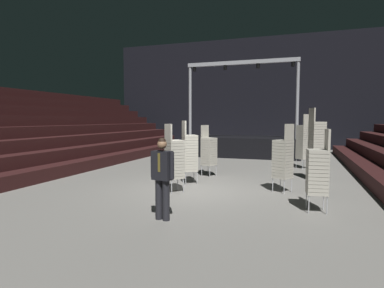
{
  "coord_description": "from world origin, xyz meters",
  "views": [
    {
      "loc": [
        2.99,
        -8.94,
        2.09
      ],
      "look_at": [
        0.13,
        -0.42,
        1.4
      ],
      "focal_mm": 29.99,
      "sensor_mm": 36.0,
      "label": 1
    }
  ],
  "objects_px": {
    "chair_stack_front_right": "(190,152)",
    "chair_stack_mid_right": "(283,158)",
    "man_with_tie": "(162,174)",
    "chair_stack_rear_right": "(318,170)",
    "chair_stack_front_left": "(303,141)",
    "chair_stack_mid_left": "(209,151)",
    "chair_stack_mid_centre": "(174,158)",
    "stage_riser": "(245,145)",
    "chair_stack_rear_left": "(317,145)"
  },
  "relations": [
    {
      "from": "chair_stack_front_right",
      "to": "chair_stack_mid_right",
      "type": "bearing_deg",
      "value": 49.08
    },
    {
      "from": "man_with_tie",
      "to": "chair_stack_rear_right",
      "type": "relative_size",
      "value": 0.91
    },
    {
      "from": "chair_stack_front_left",
      "to": "chair_stack_rear_right",
      "type": "bearing_deg",
      "value": -130.39
    },
    {
      "from": "chair_stack_mid_left",
      "to": "chair_stack_mid_centre",
      "type": "bearing_deg",
      "value": 17.88
    },
    {
      "from": "stage_riser",
      "to": "chair_stack_mid_right",
      "type": "height_order",
      "value": "stage_riser"
    },
    {
      "from": "chair_stack_mid_centre",
      "to": "chair_stack_mid_left",
      "type": "bearing_deg",
      "value": 127.2
    },
    {
      "from": "chair_stack_front_left",
      "to": "chair_stack_front_right",
      "type": "bearing_deg",
      "value": -170.36
    },
    {
      "from": "stage_riser",
      "to": "chair_stack_rear_left",
      "type": "distance_m",
      "value": 7.82
    },
    {
      "from": "chair_stack_mid_right",
      "to": "man_with_tie",
      "type": "bearing_deg",
      "value": 177.75
    },
    {
      "from": "chair_stack_mid_right",
      "to": "chair_stack_rear_right",
      "type": "xyz_separation_m",
      "value": [
        0.84,
        -1.8,
        -0.04
      ]
    },
    {
      "from": "chair_stack_mid_centre",
      "to": "chair_stack_rear_left",
      "type": "xyz_separation_m",
      "value": [
        3.94,
        3.11,
        0.25
      ]
    },
    {
      "from": "chair_stack_front_left",
      "to": "chair_stack_mid_centre",
      "type": "bearing_deg",
      "value": -163.46
    },
    {
      "from": "chair_stack_front_right",
      "to": "chair_stack_mid_centre",
      "type": "relative_size",
      "value": 1.04
    },
    {
      "from": "chair_stack_mid_centre",
      "to": "chair_stack_mid_right",
      "type": "bearing_deg",
      "value": 60.53
    },
    {
      "from": "chair_stack_mid_right",
      "to": "chair_stack_rear_right",
      "type": "distance_m",
      "value": 1.99
    },
    {
      "from": "stage_riser",
      "to": "chair_stack_mid_right",
      "type": "xyz_separation_m",
      "value": [
        2.56,
        -9.05,
        0.37
      ]
    },
    {
      "from": "chair_stack_mid_right",
      "to": "chair_stack_rear_left",
      "type": "bearing_deg",
      "value": 5.46
    },
    {
      "from": "chair_stack_front_left",
      "to": "chair_stack_front_right",
      "type": "xyz_separation_m",
      "value": [
        -3.55,
        -4.56,
        -0.13
      ]
    },
    {
      "from": "man_with_tie",
      "to": "chair_stack_front_right",
      "type": "relative_size",
      "value": 0.84
    },
    {
      "from": "chair_stack_front_left",
      "to": "chair_stack_rear_left",
      "type": "relative_size",
      "value": 0.93
    },
    {
      "from": "man_with_tie",
      "to": "chair_stack_mid_left",
      "type": "xyz_separation_m",
      "value": [
        -0.48,
        5.3,
        -0.03
      ]
    },
    {
      "from": "stage_riser",
      "to": "chair_stack_mid_left",
      "type": "xyz_separation_m",
      "value": [
        -0.16,
        -7.21,
        0.33
      ]
    },
    {
      "from": "chair_stack_front_left",
      "to": "chair_stack_rear_left",
      "type": "xyz_separation_m",
      "value": [
        0.39,
        -2.8,
        0.08
      ]
    },
    {
      "from": "man_with_tie",
      "to": "chair_stack_front_left",
      "type": "height_order",
      "value": "chair_stack_front_left"
    },
    {
      "from": "chair_stack_front_left",
      "to": "chair_stack_mid_left",
      "type": "relative_size",
      "value": 1.23
    },
    {
      "from": "chair_stack_front_left",
      "to": "chair_stack_rear_right",
      "type": "xyz_separation_m",
      "value": [
        0.24,
        -6.71,
        -0.21
      ]
    },
    {
      "from": "chair_stack_mid_right",
      "to": "chair_stack_rear_left",
      "type": "xyz_separation_m",
      "value": [
        0.99,
        2.11,
        0.25
      ]
    },
    {
      "from": "stage_riser",
      "to": "chair_stack_mid_left",
      "type": "bearing_deg",
      "value": -91.29
    },
    {
      "from": "stage_riser",
      "to": "chair_stack_mid_left",
      "type": "height_order",
      "value": "stage_riser"
    },
    {
      "from": "stage_riser",
      "to": "chair_stack_rear_left",
      "type": "xyz_separation_m",
      "value": [
        3.55,
        -6.94,
        0.62
      ]
    },
    {
      "from": "stage_riser",
      "to": "chair_stack_rear_right",
      "type": "relative_size",
      "value": 3.3
    },
    {
      "from": "stage_riser",
      "to": "chair_stack_mid_right",
      "type": "relative_size",
      "value": 3.16
    },
    {
      "from": "man_with_tie",
      "to": "chair_stack_front_left",
      "type": "xyz_separation_m",
      "value": [
        2.84,
        8.38,
        0.18
      ]
    },
    {
      "from": "chair_stack_rear_right",
      "to": "chair_stack_mid_left",
      "type": "bearing_deg",
      "value": 37.67
    },
    {
      "from": "stage_riser",
      "to": "chair_stack_mid_centre",
      "type": "relative_size",
      "value": 3.16
    },
    {
      "from": "stage_riser",
      "to": "chair_stack_rear_right",
      "type": "bearing_deg",
      "value": -72.59
    },
    {
      "from": "man_with_tie",
      "to": "chair_stack_front_right",
      "type": "xyz_separation_m",
      "value": [
        -0.71,
        3.82,
        0.05
      ]
    },
    {
      "from": "man_with_tie",
      "to": "chair_stack_mid_right",
      "type": "distance_m",
      "value": 4.13
    },
    {
      "from": "chair_stack_rear_left",
      "to": "chair_stack_rear_right",
      "type": "bearing_deg",
      "value": -25.13
    },
    {
      "from": "chair_stack_mid_left",
      "to": "chair_stack_rear_right",
      "type": "distance_m",
      "value": 5.09
    },
    {
      "from": "chair_stack_rear_right",
      "to": "chair_stack_front_right",
      "type": "bearing_deg",
      "value": 53.73
    },
    {
      "from": "chair_stack_front_left",
      "to": "chair_stack_front_right",
      "type": "relative_size",
      "value": 1.12
    },
    {
      "from": "chair_stack_mid_left",
      "to": "chair_stack_rear_left",
      "type": "relative_size",
      "value": 0.76
    },
    {
      "from": "man_with_tie",
      "to": "chair_stack_front_left",
      "type": "distance_m",
      "value": 8.85
    },
    {
      "from": "chair_stack_front_right",
      "to": "chair_stack_mid_right",
      "type": "relative_size",
      "value": 1.04
    },
    {
      "from": "chair_stack_front_right",
      "to": "chair_stack_mid_right",
      "type": "distance_m",
      "value": 2.97
    },
    {
      "from": "chair_stack_mid_left",
      "to": "chair_stack_mid_right",
      "type": "relative_size",
      "value": 0.96
    },
    {
      "from": "chair_stack_front_left",
      "to": "chair_stack_mid_left",
      "type": "distance_m",
      "value": 4.53
    },
    {
      "from": "stage_riser",
      "to": "chair_stack_front_left",
      "type": "bearing_deg",
      "value": -52.61
    },
    {
      "from": "chair_stack_front_right",
      "to": "chair_stack_mid_centre",
      "type": "distance_m",
      "value": 1.35
    }
  ]
}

